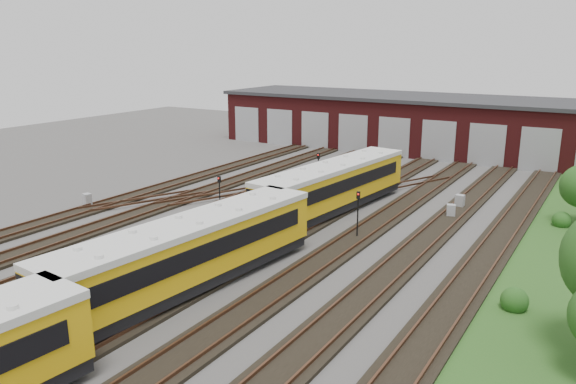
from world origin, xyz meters
The scene contains 15 objects.
ground centered at (0.00, 0.00, 0.00)m, with size 120.00×120.00×0.00m, color #42403E.
track_network centered at (-0.17, 0.59, 0.11)m, with size 30.40×70.00×0.33m.
maintenance_shed centered at (-0.01, 39.97, 3.20)m, with size 51.00×12.50×6.35m.
metro_train centered at (2.00, -4.72, 2.06)m, with size 4.63×48.55×3.38m.
signal_mast_0 centered at (-2.68, 17.57, 1.95)m, with size 0.28×0.26×3.04m.
signal_mast_1 centered at (-4.77, 6.28, 1.90)m, with size 0.23×0.22×2.97m.
signal_mast_2 centered at (5.98, 6.87, 2.01)m, with size 0.27×0.26×3.16m.
signal_mast_3 centered at (0.47, 4.31, 2.04)m, with size 0.28×0.26×3.20m.
relay_cabinet_0 centered at (-15.00, 2.74, 0.52)m, with size 0.63×0.52×1.04m, color #A3A5A8.
relay_cabinet_1 centered at (-1.92, 22.08, 0.54)m, with size 0.64×0.54×1.07m, color #A3A5A8.
relay_cabinet_2 centered at (-1.97, -2.39, 0.55)m, with size 0.66×0.55×1.10m, color #A3A5A8.
relay_cabinet_3 centered at (9.80, 17.39, 0.53)m, with size 0.63×0.53×1.06m, color #A3A5A8.
relay_cabinet_4 centered at (9.91, 14.54, 0.50)m, with size 0.60×0.50×1.00m, color #A3A5A8.
bush_0 centered at (16.58, 1.51, 0.65)m, with size 1.31×1.31×1.31m, color #1F4C15.
bush_1 centered at (17.02, 16.50, 0.63)m, with size 1.26×1.26×1.26m, color #1F4C15.
Camera 1 is at (20.08, -24.92, 12.25)m, focal length 35.00 mm.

